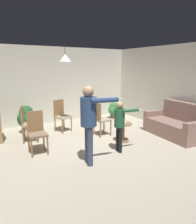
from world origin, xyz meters
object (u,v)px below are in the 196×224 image
(person_child, at_px, (120,121))
(potted_plant_corner, at_px, (27,118))
(dining_chair_centre_back, at_px, (100,118))
(dining_chair_spare, at_px, (61,114))
(person_adult, at_px, (89,117))
(dining_chair_by_counter, at_px, (27,122))
(dining_chair_near_wall, at_px, (37,131))
(potted_plant_by_wall, at_px, (113,109))
(spare_remote_on_table, at_px, (125,122))
(couch_floral, at_px, (175,125))
(side_table_by_couch, at_px, (124,130))

(person_child, distance_m, potted_plant_corner, 3.11)
(dining_chair_centre_back, distance_m, dining_chair_spare, 1.30)
(person_adult, height_order, dining_chair_spare, person_adult)
(dining_chair_spare, distance_m, potted_plant_corner, 1.06)
(dining_chair_centre_back, bearing_deg, person_child, -12.76)
(person_adult, xyz_separation_m, dining_chair_by_counter, (-0.77, 2.08, -0.48))
(dining_chair_spare, bearing_deg, dining_chair_near_wall, 31.31)
(person_child, distance_m, potted_plant_by_wall, 3.44)
(person_child, bearing_deg, potted_plant_corner, -141.41)
(dining_chair_by_counter, distance_m, spare_remote_on_table, 2.67)
(spare_remote_on_table, bearing_deg, dining_chair_centre_back, 111.41)
(person_adult, distance_m, dining_chair_centre_back, 1.97)
(person_child, bearing_deg, dining_chair_by_counter, -128.84)
(couch_floral, height_order, potted_plant_corner, couch_floral)
(side_table_by_couch, distance_m, dining_chair_near_wall, 2.29)
(dining_chair_by_counter, bearing_deg, dining_chair_centre_back, 90.43)
(side_table_by_couch, xyz_separation_m, dining_chair_by_counter, (-2.23, 1.37, 0.22))
(potted_plant_by_wall, bearing_deg, potted_plant_corner, -177.18)
(dining_chair_spare, xyz_separation_m, potted_plant_corner, (-0.99, 0.38, -0.07))
(side_table_by_couch, bearing_deg, dining_chair_by_counter, 148.42)
(potted_plant_corner, bearing_deg, couch_floral, -35.43)
(side_table_by_couch, xyz_separation_m, potted_plant_corner, (-2.05, 2.18, 0.14))
(dining_chair_by_counter, bearing_deg, potted_plant_corner, -175.14)
(potted_plant_corner, bearing_deg, spare_remote_on_table, -46.20)
(person_child, bearing_deg, person_adult, -69.11)
(dining_chair_by_counter, relative_size, dining_chair_centre_back, 1.00)
(couch_floral, distance_m, potted_plant_corner, 4.48)
(person_child, bearing_deg, dining_chair_centre_back, 177.43)
(couch_floral, bearing_deg, person_child, 99.15)
(dining_chair_centre_back, xyz_separation_m, spare_remote_on_table, (0.31, -0.79, -0.01))
(person_adult, xyz_separation_m, dining_chair_spare, (0.40, 2.51, -0.48))
(side_table_by_couch, bearing_deg, couch_floral, -14.65)
(person_child, relative_size, potted_plant_by_wall, 1.92)
(couch_floral, xyz_separation_m, dining_chair_spare, (-2.66, 2.22, 0.21))
(dining_chair_spare, bearing_deg, person_adult, 63.20)
(dining_chair_near_wall, xyz_separation_m, spare_remote_on_table, (2.28, -0.46, -0.01))
(couch_floral, xyz_separation_m, side_table_by_couch, (-1.60, 0.42, -0.00))
(dining_chair_centre_back, distance_m, potted_plant_corner, 2.28)
(dining_chair_by_counter, xyz_separation_m, potted_plant_corner, (0.18, 0.81, -0.07))
(dining_chair_near_wall, bearing_deg, spare_remote_on_table, 172.24)
(potted_plant_by_wall, bearing_deg, person_child, -123.08)
(couch_floral, xyz_separation_m, dining_chair_centre_back, (-1.86, 1.19, 0.21))
(dining_chair_near_wall, height_order, dining_chair_centre_back, same)
(couch_floral, relative_size, spare_remote_on_table, 14.50)
(dining_chair_spare, relative_size, spare_remote_on_table, 7.69)
(dining_chair_centre_back, height_order, potted_plant_corner, dining_chair_centre_back)
(person_adult, xyz_separation_m, dining_chair_near_wall, (-0.77, 1.16, -0.48))
(side_table_by_couch, distance_m, dining_chair_by_counter, 2.63)
(dining_chair_centre_back, bearing_deg, dining_chair_spare, -143.04)
(dining_chair_near_wall, distance_m, spare_remote_on_table, 2.33)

